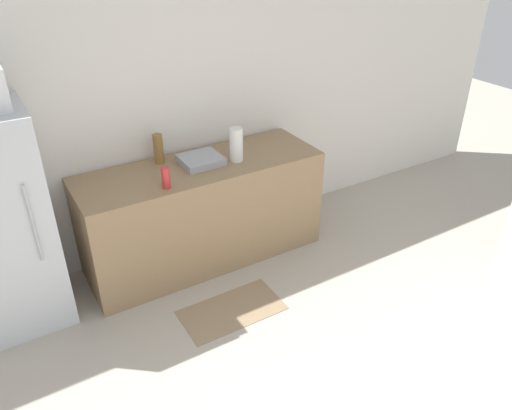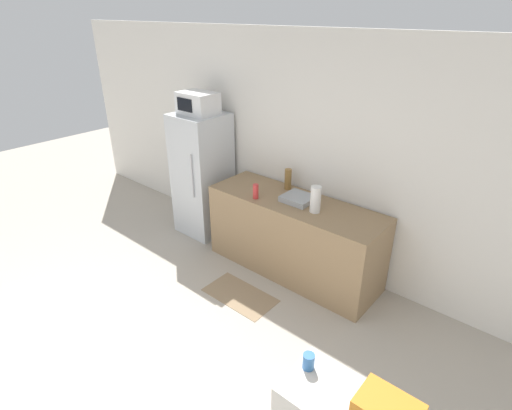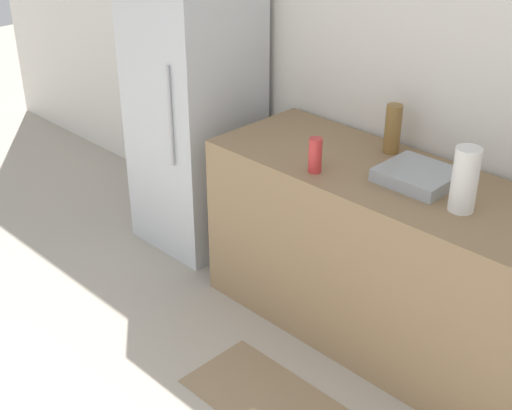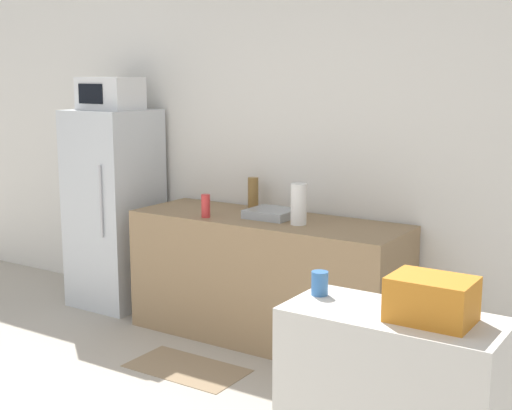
# 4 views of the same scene
# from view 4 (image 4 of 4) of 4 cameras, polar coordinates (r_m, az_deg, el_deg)

# --- Properties ---
(wall_back) EXTENTS (8.00, 0.06, 2.60)m
(wall_back) POSITION_cam_4_polar(r_m,az_deg,el_deg) (5.43, 0.57, 4.22)
(wall_back) COLOR white
(wall_back) RESTS_ON ground_plane
(refrigerator) EXTENTS (0.61, 0.63, 1.61)m
(refrigerator) POSITION_cam_4_polar(r_m,az_deg,el_deg) (5.95, -11.24, -0.26)
(refrigerator) COLOR silver
(refrigerator) RESTS_ON ground_plane
(microwave) EXTENTS (0.47, 0.34, 0.26)m
(microwave) POSITION_cam_4_polar(r_m,az_deg,el_deg) (5.85, -11.58, 8.74)
(microwave) COLOR white
(microwave) RESTS_ON refrigerator
(counter) EXTENTS (2.01, 0.66, 0.89)m
(counter) POSITION_cam_4_polar(r_m,az_deg,el_deg) (5.12, 0.87, -5.92)
(counter) COLOR #937551
(counter) RESTS_ON ground_plane
(sink_basin) EXTENTS (0.32, 0.30, 0.06)m
(sink_basin) POSITION_cam_4_polar(r_m,az_deg,el_deg) (5.02, 1.25, -0.68)
(sink_basin) COLOR #9EA3A8
(sink_basin) RESTS_ON counter
(bottle_tall) EXTENTS (0.08, 0.08, 0.24)m
(bottle_tall) POSITION_cam_4_polar(r_m,az_deg,el_deg) (5.31, -0.23, 0.92)
(bottle_tall) COLOR olive
(bottle_tall) RESTS_ON counter
(bottle_short) EXTENTS (0.06, 0.06, 0.16)m
(bottle_short) POSITION_cam_4_polar(r_m,az_deg,el_deg) (5.03, -4.05, -0.07)
(bottle_short) COLOR red
(bottle_short) RESTS_ON counter
(basket) EXTENTS (0.27, 0.20, 0.15)m
(basket) POSITION_cam_4_polar(r_m,az_deg,el_deg) (2.42, 13.88, -7.33)
(basket) COLOR orange
(basket) RESTS_ON shelf_cabinet
(jar) EXTENTS (0.06, 0.06, 0.09)m
(jar) POSITION_cam_4_polar(r_m,az_deg,el_deg) (2.64, 5.12, -6.25)
(jar) COLOR #336BB2
(jar) RESTS_ON shelf_cabinet
(paper_towel_roll) EXTENTS (0.11, 0.11, 0.28)m
(paper_towel_roll) POSITION_cam_4_polar(r_m,az_deg,el_deg) (4.78, 3.43, 0.07)
(paper_towel_roll) COLOR white
(paper_towel_roll) RESTS_ON counter
(kitchen_rug) EXTENTS (0.78, 0.42, 0.01)m
(kitchen_rug) POSITION_cam_4_polar(r_m,az_deg,el_deg) (4.77, -5.56, -12.85)
(kitchen_rug) COLOR #937A5B
(kitchen_rug) RESTS_ON ground_plane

